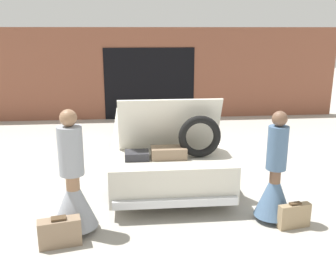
# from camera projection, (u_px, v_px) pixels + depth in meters

# --- Properties ---
(ground_plane) EXTENTS (40.00, 40.00, 0.00)m
(ground_plane) POSITION_uv_depth(u_px,v_px,m) (162.00, 165.00, 8.20)
(ground_plane) COLOR #ADA89E
(garage_wall_back) EXTENTS (12.00, 0.14, 2.80)m
(garage_wall_back) POSITION_uv_depth(u_px,v_px,m) (149.00, 74.00, 12.22)
(garage_wall_back) COLOR brown
(garage_wall_back) RESTS_ON ground_plane
(car) EXTENTS (1.99, 4.90, 1.70)m
(car) POSITION_uv_depth(u_px,v_px,m) (162.00, 139.00, 8.05)
(car) COLOR silver
(car) RESTS_ON ground_plane
(person_left) EXTENTS (0.64, 0.64, 1.74)m
(person_left) POSITION_uv_depth(u_px,v_px,m) (73.00, 190.00, 5.38)
(person_left) COLOR #997051
(person_left) RESTS_ON ground_plane
(person_right) EXTENTS (0.55, 0.55, 1.65)m
(person_right) POSITION_uv_depth(u_px,v_px,m) (275.00, 182.00, 5.71)
(person_right) COLOR brown
(person_right) RESTS_ON ground_plane
(suitcase_beside_left_person) EXTENTS (0.58, 0.31, 0.40)m
(suitcase_beside_left_person) POSITION_uv_depth(u_px,v_px,m) (60.00, 232.00, 5.12)
(suitcase_beside_left_person) COLOR #8C7259
(suitcase_beside_left_person) RESTS_ON ground_plane
(suitcase_beside_right_person) EXTENTS (0.49, 0.21, 0.39)m
(suitcase_beside_right_person) POSITION_uv_depth(u_px,v_px,m) (294.00, 216.00, 5.59)
(suitcase_beside_right_person) COLOR #9E8460
(suitcase_beside_right_person) RESTS_ON ground_plane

